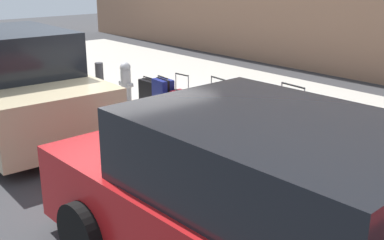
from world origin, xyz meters
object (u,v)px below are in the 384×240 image
object	(u,v)px
suitcase_maroon_6	(182,106)
suitcase_navy_7	(163,98)
suitcase_teal_4	(217,117)
suitcase_black_1	(290,132)
suitcase_black_8	(151,95)
bollard_post	(100,79)
suitcase_navy_0	(320,151)
suitcase_red_2	(258,132)
fire_hydrant	(126,81)
parked_car_red_0	(274,216)
suitcase_olive_3	(240,120)
parked_car_beige_1	(11,85)
suitcase_silver_5	(199,112)

from	to	relation	value
suitcase_maroon_6	suitcase_navy_7	xyz separation A→B (m)	(0.43, 0.08, 0.07)
suitcase_teal_4	suitcase_black_1	bearing A→B (deg)	-175.01
suitcase_black_8	bollard_post	world-z (taller)	bollard_post
suitcase_teal_4	suitcase_maroon_6	distance (m)	0.95
suitcase_black_8	suitcase_navy_0	bearing A→B (deg)	-179.29
suitcase_navy_0	suitcase_black_8	xyz separation A→B (m)	(3.67, 0.05, 0.03)
suitcase_maroon_6	bollard_post	bearing A→B (deg)	4.01
suitcase_red_2	suitcase_black_8	distance (m)	2.70
suitcase_maroon_6	fire_hydrant	size ratio (longest dim) A/B	1.06
suitcase_black_1	fire_hydrant	distance (m)	3.97
suitcase_teal_4	suitcase_navy_7	size ratio (longest dim) A/B	1.29
suitcase_black_8	parked_car_red_0	distance (m)	5.28
suitcase_maroon_6	suitcase_navy_0	bearing A→B (deg)	-179.37
suitcase_olive_3	bollard_post	distance (m)	3.85
suitcase_maroon_6	parked_car_beige_1	bearing A→B (deg)	51.91
suitcase_navy_0	suitcase_black_8	world-z (taller)	suitcase_navy_0
suitcase_navy_0	suitcase_olive_3	bearing A→B (deg)	2.08
suitcase_navy_7	parked_car_beige_1	world-z (taller)	parked_car_beige_1
suitcase_red_2	suitcase_olive_3	bearing A→B (deg)	-7.30
suitcase_maroon_6	bollard_post	xyz separation A→B (m)	(2.47, 0.17, 0.08)
suitcase_olive_3	suitcase_black_8	world-z (taller)	suitcase_olive_3
suitcase_black_1	suitcase_silver_5	world-z (taller)	suitcase_black_1
suitcase_silver_5	suitcase_navy_7	xyz separation A→B (m)	(0.89, 0.06, 0.08)
parked_car_beige_1	suitcase_silver_5	bearing A→B (deg)	-135.05
suitcase_red_2	fire_hydrant	distance (m)	3.51
suitcase_navy_0	suitcase_silver_5	xyz separation A→B (m)	(2.31, 0.05, 0.00)
suitcase_black_8	suitcase_maroon_6	bearing A→B (deg)	-179.05
suitcase_red_2	suitcase_black_1	bearing A→B (deg)	-165.02
suitcase_black_1	suitcase_teal_4	bearing A→B (deg)	4.99
suitcase_navy_0	parked_car_red_0	xyz separation A→B (m)	(-1.11, 2.27, 0.34)
suitcase_silver_5	parked_car_red_0	world-z (taller)	parked_car_red_0
suitcase_black_1	suitcase_silver_5	size ratio (longest dim) A/B	1.84
suitcase_red_2	suitcase_navy_0	bearing A→B (deg)	-173.91
suitcase_maroon_6	fire_hydrant	distance (m)	1.72
suitcase_teal_4	suitcase_navy_7	world-z (taller)	suitcase_teal_4
parked_car_beige_1	suitcase_black_8	bearing A→B (deg)	-111.01
suitcase_silver_5	bollard_post	xyz separation A→B (m)	(2.93, 0.15, 0.08)
suitcase_navy_0	suitcase_maroon_6	distance (m)	2.77
suitcase_black_1	bollard_post	distance (m)	4.73
fire_hydrant	parked_car_beige_1	xyz separation A→B (m)	(0.04, 2.21, 0.25)
suitcase_teal_4	bollard_post	distance (m)	3.41
suitcase_teal_4	suitcase_maroon_6	world-z (taller)	suitcase_teal_4
suitcase_olive_3	suitcase_maroon_6	size ratio (longest dim) A/B	1.14
suitcase_maroon_6	fire_hydrant	bearing A→B (deg)	0.76
parked_car_beige_1	suitcase_teal_4	bearing A→B (deg)	-141.14
suitcase_navy_7	parked_car_red_0	world-z (taller)	parked_car_red_0
suitcase_black_8	fire_hydrant	xyz separation A→B (m)	(0.81, 0.01, 0.13)
suitcase_silver_5	fire_hydrant	xyz separation A→B (m)	(2.18, 0.00, 0.15)
suitcase_silver_5	suitcase_olive_3	bearing A→B (deg)	-179.84
parked_car_red_0	suitcase_maroon_6	bearing A→B (deg)	-29.95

